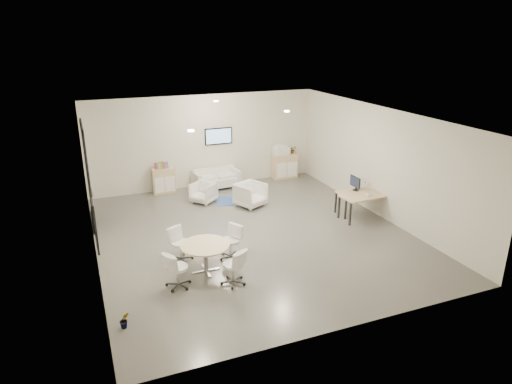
{
  "coord_description": "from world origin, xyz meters",
  "views": [
    {
      "loc": [
        -4.11,
        -10.49,
        5.2
      ],
      "look_at": [
        0.27,
        0.4,
        1.05
      ],
      "focal_mm": 32.0,
      "sensor_mm": 36.0,
      "label": 1
    }
  ],
  "objects": [
    {
      "name": "desk_rear",
      "position": [
        3.52,
        0.25,
        0.6
      ],
      "size": [
        1.33,
        0.73,
        0.67
      ],
      "rotation": [
        0.0,
        0.0,
        -0.07
      ],
      "color": "#D8B082",
      "rests_on": "room_shell"
    },
    {
      "name": "round_table",
      "position": [
        -1.72,
        -1.48,
        0.59
      ],
      "size": [
        1.11,
        1.11,
        0.68
      ],
      "color": "#D8B082",
      "rests_on": "room_shell"
    },
    {
      "name": "books",
      "position": [
        -1.57,
        4.28,
        0.96
      ],
      "size": [
        0.44,
        0.14,
        0.22
      ],
      "color": "red",
      "rests_on": "sideboard_left"
    },
    {
      "name": "armchair_right",
      "position": [
        0.73,
        2.0,
        0.41
      ],
      "size": [
        1.04,
        1.02,
        0.82
      ],
      "primitive_type": "imported",
      "rotation": [
        0.0,
        0.0,
        0.44
      ],
      "color": "silver",
      "rests_on": "room_shell"
    },
    {
      "name": "printer",
      "position": [
        2.82,
        4.26,
        1.09
      ],
      "size": [
        0.55,
        0.47,
        0.37
      ],
      "rotation": [
        0.0,
        0.0,
        0.08
      ],
      "color": "white",
      "rests_on": "sideboard_right"
    },
    {
      "name": "sideboard_right",
      "position": [
        2.97,
        4.25,
        0.46
      ],
      "size": [
        0.92,
        0.45,
        0.92
      ],
      "color": "#D8B082",
      "rests_on": "room_shell"
    },
    {
      "name": "blue_rug",
      "position": [
        0.5,
        2.62,
        0.01
      ],
      "size": [
        1.51,
        1.18,
        0.01
      ],
      "primitive_type": "cube",
      "rotation": [
        0.0,
        0.0,
        -0.24
      ],
      "color": "#2D528B",
      "rests_on": "room_shell"
    },
    {
      "name": "armchair_left",
      "position": [
        -0.55,
        2.88,
        0.35
      ],
      "size": [
        0.94,
        0.94,
        0.71
      ],
      "primitive_type": "imported",
      "rotation": [
        0.0,
        0.0,
        -0.87
      ],
      "color": "silver",
      "rests_on": "room_shell"
    },
    {
      "name": "ceiling_spots",
      "position": [
        -0.2,
        0.83,
        3.18
      ],
      "size": [
        3.14,
        4.14,
        0.03
      ],
      "color": "#FFEAC6",
      "rests_on": "room_shell"
    },
    {
      "name": "desk_front",
      "position": [
        3.43,
        -0.17,
        0.65
      ],
      "size": [
        1.44,
        0.79,
        0.72
      ],
      "rotation": [
        0.0,
        0.0,
        0.07
      ],
      "color": "#D8B082",
      "rests_on": "room_shell"
    },
    {
      "name": "plant_cabinet",
      "position": [
        3.28,
        4.23,
        1.03
      ],
      "size": [
        0.33,
        0.35,
        0.21
      ],
      "primitive_type": "imported",
      "rotation": [
        0.0,
        0.0,
        0.39
      ],
      "color": "#3F7F3F",
      "rests_on": "sideboard_right"
    },
    {
      "name": "loveseat",
      "position": [
        0.25,
        4.11,
        0.31
      ],
      "size": [
        1.61,
        0.9,
        0.58
      ],
      "rotation": [
        0.0,
        0.0,
        0.08
      ],
      "color": "silver",
      "rests_on": "room_shell"
    },
    {
      "name": "room_shell",
      "position": [
        0.0,
        0.0,
        1.6
      ],
      "size": [
        9.6,
        10.6,
        4.8
      ],
      "color": "#595751",
      "rests_on": "ground"
    },
    {
      "name": "artwork",
      "position": [
        -3.97,
        -1.6,
        1.55
      ],
      "size": [
        0.05,
        0.54,
        1.04
      ],
      "color": "black",
      "rests_on": "room_shell"
    },
    {
      "name": "meeting_chairs",
      "position": [
        -1.72,
        -1.48,
        0.41
      ],
      "size": [
        2.25,
        2.25,
        0.82
      ],
      "color": "white",
      "rests_on": "room_shell"
    },
    {
      "name": "wall_tv",
      "position": [
        0.5,
        4.46,
        1.75
      ],
      "size": [
        0.98,
        0.06,
        0.58
      ],
      "color": "black",
      "rests_on": "room_shell"
    },
    {
      "name": "sideboard_left",
      "position": [
        -1.54,
        4.28,
        0.42
      ],
      "size": [
        0.76,
        0.39,
        0.85
      ],
      "color": "#D8B082",
      "rests_on": "room_shell"
    },
    {
      "name": "monitor",
      "position": [
        3.48,
        0.4,
        0.91
      ],
      "size": [
        0.2,
        0.5,
        0.44
      ],
      "color": "black",
      "rests_on": "desk_rear"
    },
    {
      "name": "cup",
      "position": [
        3.48,
        -0.3,
        0.79
      ],
      "size": [
        0.16,
        0.15,
        0.14
      ],
      "primitive_type": "imported",
      "rotation": [
        0.0,
        0.0,
        -0.36
      ],
      "color": "white",
      "rests_on": "desk_front"
    },
    {
      "name": "glass_door",
      "position": [
        -3.95,
        2.51,
        1.5
      ],
      "size": [
        0.09,
        1.9,
        2.85
      ],
      "color": "black",
      "rests_on": "room_shell"
    },
    {
      "name": "plant_floor",
      "position": [
        -3.7,
        -2.96,
        0.07
      ],
      "size": [
        0.2,
        0.34,
        0.15
      ],
      "primitive_type": "imported",
      "rotation": [
        0.0,
        0.0,
        0.06
      ],
      "color": "#3F7F3F",
      "rests_on": "room_shell"
    }
  ]
}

